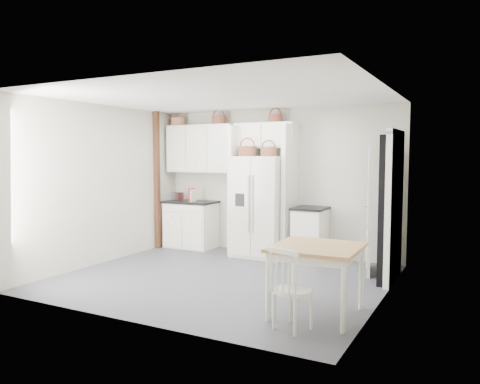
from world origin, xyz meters
The scene contains 27 objects.
floor centered at (0.00, 0.00, 0.00)m, with size 4.50×4.50×0.00m, color #454654.
ceiling centered at (0.00, 0.00, 2.60)m, with size 4.50×4.50×0.00m, color white.
wall_back centered at (0.00, 2.00, 1.30)m, with size 4.50×4.50×0.00m, color #B9B397.
wall_left centered at (-2.25, 0.00, 1.30)m, with size 4.00×4.00×0.00m, color #B9B397.
wall_right centered at (2.25, 0.00, 1.30)m, with size 4.00×4.00×0.00m, color #B9B397.
refrigerator centered at (-0.15, 1.62, 0.88)m, with size 0.91×0.73×1.76m, color silver.
base_cab_left centered at (-1.67, 1.70, 0.43)m, with size 0.93×0.59×0.86m, color white.
base_cab_right centered at (0.74, 1.70, 0.43)m, with size 0.49×0.59×0.86m, color white.
dining_table centered at (1.70, -0.86, 0.39)m, with size 0.94×0.94×0.78m, color #9D592F.
windsor_chair centered at (1.63, -1.40, 0.40)m, with size 0.39×0.35×0.80m, color white.
counter_left centered at (-1.67, 1.70, 0.88)m, with size 0.97×0.63×0.04m, color black.
counter_right centered at (0.74, 1.70, 0.88)m, with size 0.53×0.63×0.04m, color black.
toaster centered at (-1.92, 1.62, 0.98)m, with size 0.24×0.14×0.17m, color silver.
cookbook_red centered at (-1.59, 1.62, 1.03)m, with size 0.04×0.17×0.25m, color #A41B2A.
cookbook_cream centered at (-1.56, 1.62, 1.02)m, with size 0.03×0.16×0.23m, color beige.
basket_upper_a centered at (-2.04, 1.83, 2.43)m, with size 0.29×0.29×0.16m, color brown.
basket_upper_c centered at (-1.12, 1.83, 2.43)m, with size 0.27×0.27×0.15m, color #56281B.
basket_bridge_b centered at (0.03, 1.83, 2.42)m, with size 0.25×0.25×0.14m, color #56281B.
basket_fridge_a centered at (-0.36, 1.52, 1.84)m, with size 0.33×0.33×0.17m, color #56281B.
basket_fridge_b centered at (0.04, 1.52, 1.83)m, with size 0.28×0.28×0.15m, color #56281B.
upper_cabinet centered at (-1.50, 1.83, 1.90)m, with size 1.40×0.34×0.90m, color white.
bridge_cabinet centered at (-0.15, 1.83, 2.12)m, with size 1.12×0.34×0.45m, color white.
fridge_panel_left centered at (-0.66, 1.70, 1.15)m, with size 0.08×0.60×2.30m, color white.
fridge_panel_right centered at (0.36, 1.70, 1.15)m, with size 0.08×0.60×2.30m, color white.
trim_post centered at (-2.20, 1.35, 1.30)m, with size 0.09×0.09×2.60m, color #372012.
doorway_void centered at (2.16, 1.00, 1.02)m, with size 0.18×0.85×2.05m, color black.
door_slab centered at (1.80, 1.33, 1.02)m, with size 0.80×0.04×2.05m, color white.
Camera 1 is at (3.31, -5.78, 1.78)m, focal length 35.00 mm.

